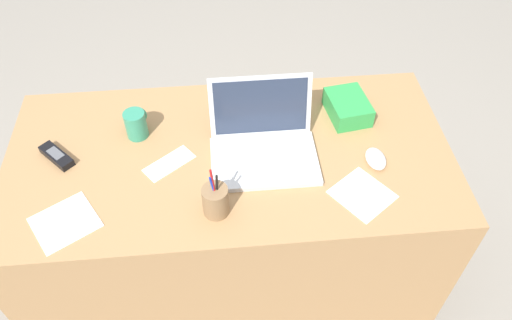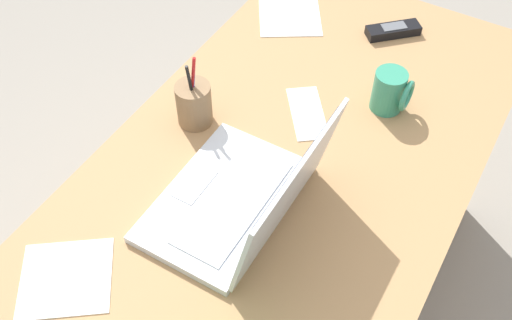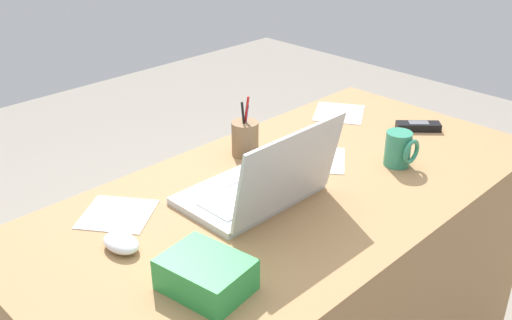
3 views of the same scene
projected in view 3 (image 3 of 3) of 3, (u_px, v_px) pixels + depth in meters
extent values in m
cube|color=#A87C4F|center=(289.00, 299.00, 1.69)|extent=(1.47, 0.73, 0.73)
cube|color=silver|center=(248.00, 193.00, 1.48)|extent=(0.34, 0.22, 0.02)
cube|color=silver|center=(254.00, 192.00, 1.46)|extent=(0.28, 0.11, 0.00)
cube|color=silver|center=(229.00, 180.00, 1.52)|extent=(0.10, 0.05, 0.00)
cube|color=silver|center=(290.00, 171.00, 1.34)|extent=(0.33, 0.05, 0.21)
cube|color=#283347|center=(288.00, 170.00, 1.34)|extent=(0.30, 0.04, 0.19)
ellipsoid|color=white|center=(121.00, 243.00, 1.27)|extent=(0.07, 0.10, 0.03)
cylinder|color=#338C6B|center=(398.00, 149.00, 1.62)|extent=(0.07, 0.07, 0.10)
torus|color=#338C6B|center=(411.00, 152.00, 1.59)|extent=(0.07, 0.01, 0.07)
cube|color=black|center=(418.00, 126.00, 1.85)|extent=(0.13, 0.13, 0.02)
cube|color=#595B60|center=(419.00, 123.00, 1.84)|extent=(0.06, 0.07, 0.00)
cylinder|color=olive|center=(245.00, 138.00, 1.68)|extent=(0.08, 0.08, 0.10)
cylinder|color=#1933B2|center=(245.00, 127.00, 1.66)|extent=(0.03, 0.01, 0.13)
cylinder|color=black|center=(244.00, 126.00, 1.65)|extent=(0.01, 0.02, 0.14)
cylinder|color=red|center=(245.00, 123.00, 1.66)|extent=(0.02, 0.02, 0.16)
cube|color=green|center=(206.00, 274.00, 1.14)|extent=(0.15, 0.19, 0.07)
cube|color=white|center=(339.00, 113.00, 1.98)|extent=(0.23, 0.23, 0.00)
cube|color=white|center=(118.00, 214.00, 1.40)|extent=(0.22, 0.22, 0.00)
cube|color=white|center=(332.00, 160.00, 1.66)|extent=(0.18, 0.16, 0.00)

